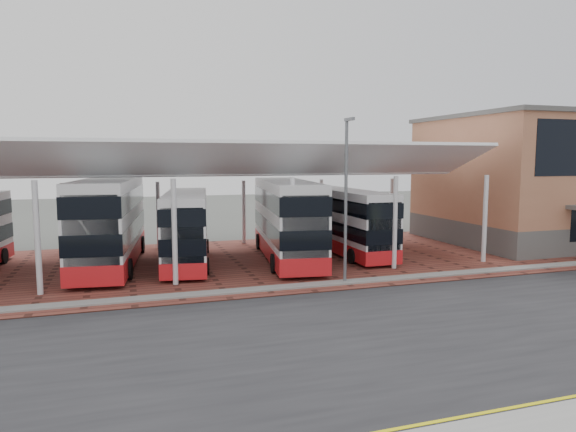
# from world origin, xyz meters

# --- Properties ---
(ground) EXTENTS (140.00, 140.00, 0.00)m
(ground) POSITION_xyz_m (0.00, 0.00, 0.00)
(ground) COLOR #4A4D48
(road) EXTENTS (120.00, 14.00, 0.02)m
(road) POSITION_xyz_m (0.00, -1.00, 0.01)
(road) COLOR black
(road) RESTS_ON ground
(forecourt) EXTENTS (72.00, 16.00, 0.06)m
(forecourt) POSITION_xyz_m (2.00, 13.00, 0.03)
(forecourt) COLOR brown
(forecourt) RESTS_ON ground
(north_kerb) EXTENTS (120.00, 0.80, 0.14)m
(north_kerb) POSITION_xyz_m (0.00, 6.20, 0.07)
(north_kerb) COLOR gray
(north_kerb) RESTS_ON ground
(yellow_line_near) EXTENTS (120.00, 0.12, 0.01)m
(yellow_line_near) POSITION_xyz_m (0.00, -7.00, 0.03)
(yellow_line_near) COLOR #D3C70B
(yellow_line_near) RESTS_ON road
(yellow_line_far) EXTENTS (120.00, 0.12, 0.01)m
(yellow_line_far) POSITION_xyz_m (0.00, -6.70, 0.03)
(yellow_line_far) COLOR #D3C70B
(yellow_line_far) RESTS_ON road
(canopy) EXTENTS (37.00, 11.63, 7.07)m
(canopy) POSITION_xyz_m (-6.00, 13.94, 5.80)
(canopy) COLOR silver
(canopy) RESTS_ON ground
(terminal) EXTENTS (18.40, 14.40, 9.25)m
(terminal) POSITION_xyz_m (23.00, 13.92, 4.66)
(terminal) COLOR #555350
(terminal) RESTS_ON ground
(lamp_east) EXTENTS (0.16, 0.90, 8.07)m
(lamp_east) POSITION_xyz_m (2.00, 6.27, 4.36)
(lamp_east) COLOR slate
(lamp_east) RESTS_ON ground
(bus_2) EXTENTS (4.20, 12.28, 4.96)m
(bus_2) POSITION_xyz_m (-9.04, 14.15, 2.52)
(bus_2) COLOR silver
(bus_2) RESTS_ON forecourt
(bus_3) EXTENTS (3.88, 10.30, 4.14)m
(bus_3) POSITION_xyz_m (-4.84, 13.41, 2.12)
(bus_3) COLOR silver
(bus_3) RESTS_ON forecourt
(bus_4) EXTENTS (4.35, 11.84, 4.77)m
(bus_4) POSITION_xyz_m (1.11, 12.83, 2.43)
(bus_4) COLOR silver
(bus_4) RESTS_ON forecourt
(bus_5) EXTENTS (2.52, 9.97, 4.11)m
(bus_5) POSITION_xyz_m (5.42, 13.48, 2.10)
(bus_5) COLOR silver
(bus_5) RESTS_ON forecourt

